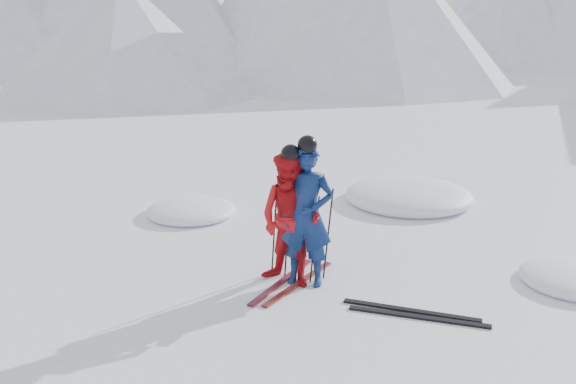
# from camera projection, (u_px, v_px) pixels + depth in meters

# --- Properties ---
(ground) EXTENTS (160.00, 160.00, 0.00)m
(ground) POSITION_uv_depth(u_px,v_px,m) (410.00, 290.00, 8.18)
(ground) COLOR white
(ground) RESTS_ON ground
(skier_blue) EXTENTS (0.71, 0.47, 1.95)m
(skier_blue) POSITION_uv_depth(u_px,v_px,m) (307.00, 216.00, 8.13)
(skier_blue) COLOR #0D2152
(skier_blue) RESTS_ON ground
(skier_red) EXTENTS (1.05, 0.91, 1.84)m
(skier_red) POSITION_uv_depth(u_px,v_px,m) (291.00, 220.00, 8.13)
(skier_red) COLOR #B10E12
(skier_red) RESTS_ON ground
(pole_blue_left) EXTENTS (0.13, 0.09, 1.30)m
(pole_blue_left) POSITION_uv_depth(u_px,v_px,m) (288.00, 233.00, 8.43)
(pole_blue_left) COLOR black
(pole_blue_left) RESTS_ON ground
(pole_blue_right) EXTENTS (0.13, 0.08, 1.30)m
(pole_blue_right) POSITION_uv_depth(u_px,v_px,m) (328.00, 234.00, 8.39)
(pole_blue_right) COLOR black
(pole_blue_right) RESTS_ON ground
(pole_red_left) EXTENTS (0.12, 0.10, 1.22)m
(pole_red_left) POSITION_uv_depth(u_px,v_px,m) (274.00, 234.00, 8.52)
(pole_red_left) COLOR black
(pole_red_left) RESTS_ON ground
(pole_red_right) EXTENTS (0.12, 0.09, 1.22)m
(pole_red_right) POSITION_uv_depth(u_px,v_px,m) (315.00, 240.00, 8.28)
(pole_red_right) COLOR black
(pole_red_right) RESTS_ON ground
(ski_worn_left) EXTENTS (0.49, 1.67, 0.03)m
(ski_worn_left) POSITION_uv_depth(u_px,v_px,m) (282.00, 281.00, 8.41)
(ski_worn_left) COLOR black
(ski_worn_left) RESTS_ON ground
(ski_worn_right) EXTENTS (0.60, 1.65, 0.03)m
(ski_worn_right) POSITION_uv_depth(u_px,v_px,m) (299.00, 283.00, 8.35)
(ski_worn_right) COLOR black
(ski_worn_right) RESTS_ON ground
(ski_loose_a) EXTENTS (1.70, 0.24, 0.03)m
(ski_loose_a) POSITION_uv_depth(u_px,v_px,m) (411.00, 311.00, 7.56)
(ski_loose_a) COLOR black
(ski_loose_a) RESTS_ON ground
(ski_loose_b) EXTENTS (1.70, 0.18, 0.03)m
(ski_loose_b) POSITION_uv_depth(u_px,v_px,m) (418.00, 317.00, 7.40)
(ski_loose_b) COLOR black
(ski_loose_b) RESTS_ON ground
(snow_lumps) EXTENTS (9.48, 6.18, 0.55)m
(snow_lumps) POSITION_uv_depth(u_px,v_px,m) (404.00, 219.00, 11.09)
(snow_lumps) COLOR white
(snow_lumps) RESTS_ON ground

